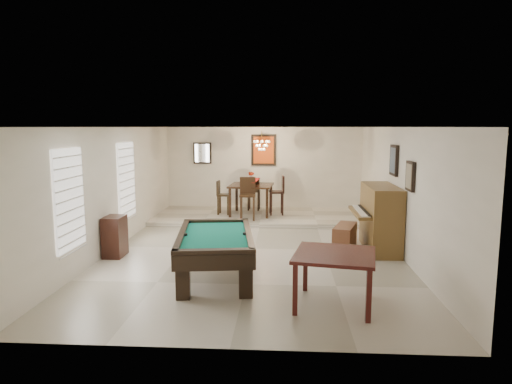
# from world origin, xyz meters

# --- Properties ---
(ground_plane) EXTENTS (6.00, 9.00, 0.02)m
(ground_plane) POSITION_xyz_m (0.00, 0.00, -0.01)
(ground_plane) COLOR beige
(wall_back) EXTENTS (6.00, 0.04, 2.60)m
(wall_back) POSITION_xyz_m (0.00, 4.50, 1.30)
(wall_back) COLOR silver
(wall_back) RESTS_ON ground_plane
(wall_front) EXTENTS (6.00, 0.04, 2.60)m
(wall_front) POSITION_xyz_m (0.00, -4.50, 1.30)
(wall_front) COLOR silver
(wall_front) RESTS_ON ground_plane
(wall_left) EXTENTS (0.04, 9.00, 2.60)m
(wall_left) POSITION_xyz_m (-3.00, 0.00, 1.30)
(wall_left) COLOR silver
(wall_left) RESTS_ON ground_plane
(wall_right) EXTENTS (0.04, 9.00, 2.60)m
(wall_right) POSITION_xyz_m (3.00, 0.00, 1.30)
(wall_right) COLOR silver
(wall_right) RESTS_ON ground_plane
(ceiling) EXTENTS (6.00, 9.00, 0.04)m
(ceiling) POSITION_xyz_m (0.00, 0.00, 2.60)
(ceiling) COLOR white
(ceiling) RESTS_ON wall_back
(dining_step) EXTENTS (6.00, 2.50, 0.12)m
(dining_step) POSITION_xyz_m (0.00, 3.25, 0.06)
(dining_step) COLOR beige
(dining_step) RESTS_ON ground_plane
(window_left_front) EXTENTS (0.06, 1.00, 1.70)m
(window_left_front) POSITION_xyz_m (-2.97, -2.20, 1.40)
(window_left_front) COLOR white
(window_left_front) RESTS_ON wall_left
(window_left_rear) EXTENTS (0.06, 1.00, 1.70)m
(window_left_rear) POSITION_xyz_m (-2.97, 0.60, 1.40)
(window_left_rear) COLOR white
(window_left_rear) RESTS_ON wall_left
(pool_table) EXTENTS (1.53, 2.44, 0.77)m
(pool_table) POSITION_xyz_m (-0.54, -1.97, 0.38)
(pool_table) COLOR black
(pool_table) RESTS_ON ground_plane
(square_table) EXTENTS (1.33, 1.33, 0.79)m
(square_table) POSITION_xyz_m (1.37, -3.06, 0.39)
(square_table) COLOR #35100D
(square_table) RESTS_ON ground_plane
(upright_piano) EXTENTS (0.93, 1.66, 1.38)m
(upright_piano) POSITION_xyz_m (2.52, 0.09, 0.69)
(upright_piano) COLOR brown
(upright_piano) RESTS_ON ground_plane
(piano_bench) EXTENTS (0.64, 1.02, 0.53)m
(piano_bench) POSITION_xyz_m (1.94, 0.07, 0.26)
(piano_bench) COLOR brown
(piano_bench) RESTS_ON ground_plane
(apothecary_chest) EXTENTS (0.37, 0.55, 0.82)m
(apothecary_chest) POSITION_xyz_m (-2.78, -0.74, 0.41)
(apothecary_chest) COLOR black
(apothecary_chest) RESTS_ON ground_plane
(dining_table) EXTENTS (1.27, 1.27, 0.98)m
(dining_table) POSITION_xyz_m (-0.30, 3.27, 0.61)
(dining_table) COLOR black
(dining_table) RESTS_ON dining_step
(flower_vase) EXTENTS (0.19, 0.19, 0.26)m
(flower_vase) POSITION_xyz_m (-0.30, 3.27, 1.23)
(flower_vase) COLOR #A6290E
(flower_vase) RESTS_ON dining_table
(dining_chair_south) EXTENTS (0.45, 0.45, 1.14)m
(dining_chair_south) POSITION_xyz_m (-0.34, 2.50, 0.69)
(dining_chair_south) COLOR black
(dining_chair_south) RESTS_ON dining_step
(dining_chair_north) EXTENTS (0.38, 0.38, 1.00)m
(dining_chair_north) POSITION_xyz_m (-0.27, 4.00, 0.62)
(dining_chair_north) COLOR black
(dining_chair_north) RESTS_ON dining_step
(dining_chair_west) EXTENTS (0.38, 0.38, 0.96)m
(dining_chair_west) POSITION_xyz_m (-1.08, 3.26, 0.60)
(dining_chair_west) COLOR black
(dining_chair_west) RESTS_ON dining_step
(dining_chair_east) EXTENTS (0.45, 0.45, 1.12)m
(dining_chair_east) POSITION_xyz_m (0.42, 3.31, 0.68)
(dining_chair_east) COLOR black
(dining_chair_east) RESTS_ON dining_step
(chandelier) EXTENTS (0.44, 0.44, 0.60)m
(chandelier) POSITION_xyz_m (0.00, 3.20, 2.20)
(chandelier) COLOR #FFE5B2
(chandelier) RESTS_ON ceiling
(back_painting) EXTENTS (0.75, 0.06, 0.95)m
(back_painting) POSITION_xyz_m (0.00, 4.46, 1.90)
(back_painting) COLOR #D84C14
(back_painting) RESTS_ON wall_back
(back_mirror) EXTENTS (0.55, 0.06, 0.65)m
(back_mirror) POSITION_xyz_m (-1.90, 4.46, 1.80)
(back_mirror) COLOR white
(back_mirror) RESTS_ON wall_back
(right_picture_upper) EXTENTS (0.06, 0.55, 0.65)m
(right_picture_upper) POSITION_xyz_m (2.96, 0.30, 1.90)
(right_picture_upper) COLOR slate
(right_picture_upper) RESTS_ON wall_right
(right_picture_lower) EXTENTS (0.06, 0.45, 0.55)m
(right_picture_lower) POSITION_xyz_m (2.96, -1.00, 1.70)
(right_picture_lower) COLOR gray
(right_picture_lower) RESTS_ON wall_right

